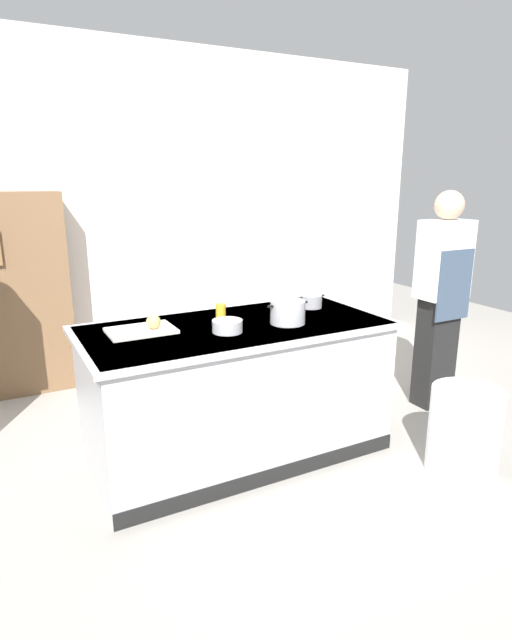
# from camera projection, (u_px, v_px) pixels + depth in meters

# --- Properties ---
(ground_plane) EXTENTS (10.00, 10.00, 0.00)m
(ground_plane) POSITION_uv_depth(u_px,v_px,m) (237.00, 451.00, 3.57)
(ground_plane) COLOR #9E9991
(back_wall) EXTENTS (6.40, 0.12, 3.00)m
(back_wall) POSITION_uv_depth(u_px,v_px,m) (140.00, 211.00, 4.96)
(back_wall) COLOR silver
(back_wall) RESTS_ON ground_plane
(counter_island) EXTENTS (1.98, 0.98, 0.90)m
(counter_island) POSITION_uv_depth(u_px,v_px,m) (237.00, 388.00, 3.45)
(counter_island) COLOR #B7BABF
(counter_island) RESTS_ON ground_plane
(cutting_board) EXTENTS (0.40, 0.28, 0.02)m
(cutting_board) POSITION_uv_depth(u_px,v_px,m) (141.00, 331.00, 3.17)
(cutting_board) COLOR silver
(cutting_board) RESTS_ON counter_island
(onion) EXTENTS (0.09, 0.09, 0.09)m
(onion) POSITION_uv_depth(u_px,v_px,m) (153.00, 322.00, 3.16)
(onion) COLOR tan
(onion) RESTS_ON cutting_board
(stock_pot) EXTENTS (0.29, 0.22, 0.15)m
(stock_pot) POSITION_uv_depth(u_px,v_px,m) (288.00, 312.00, 3.34)
(stock_pot) COLOR #B7BABF
(stock_pot) RESTS_ON counter_island
(sauce_pan) EXTENTS (0.22, 0.16, 0.09)m
(sauce_pan) POSITION_uv_depth(u_px,v_px,m) (311.00, 301.00, 3.76)
(sauce_pan) COLOR #99999E
(sauce_pan) RESTS_ON counter_island
(mixing_bowl) EXTENTS (0.19, 0.19, 0.08)m
(mixing_bowl) POSITION_uv_depth(u_px,v_px,m) (227.00, 326.00, 3.16)
(mixing_bowl) COLOR #B7BABF
(mixing_bowl) RESTS_ON counter_island
(juice_cup) EXTENTS (0.07, 0.07, 0.10)m
(juice_cup) POSITION_uv_depth(u_px,v_px,m) (221.00, 311.00, 3.48)
(juice_cup) COLOR yellow
(juice_cup) RESTS_ON counter_island
(trash_bin) EXTENTS (0.44, 0.44, 0.55)m
(trash_bin) POSITION_uv_depth(u_px,v_px,m) (464.00, 431.00, 3.26)
(trash_bin) COLOR white
(trash_bin) RESTS_ON ground_plane
(person_chef) EXTENTS (0.38, 0.25, 1.72)m
(person_chef) POSITION_uv_depth(u_px,v_px,m) (441.00, 296.00, 4.07)
(person_chef) COLOR black
(person_chef) RESTS_ON ground_plane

